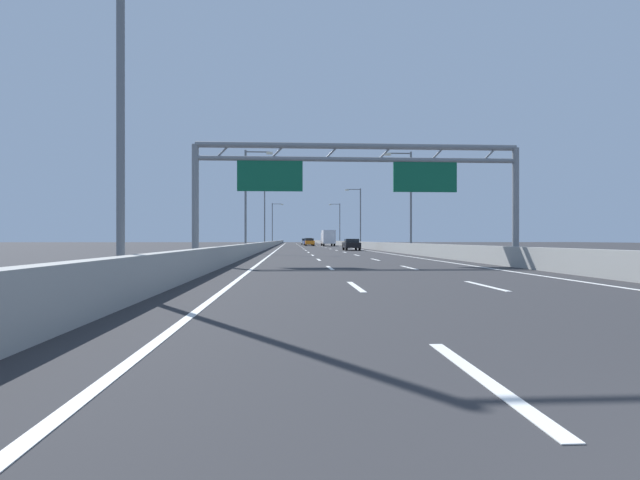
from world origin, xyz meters
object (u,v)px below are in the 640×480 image
white_car (305,241)px  black_car (351,244)px  streetlamp_left_near (130,71)px  box_truck (328,237)px  sign_gantry (356,172)px  streetlamp_right_distant (339,221)px  streetlamp_left_far (266,214)px  blue_car (308,242)px  streetlamp_left_distant (273,221)px  streetlamp_right_mid (408,196)px  orange_car (310,242)px  streetlamp_right_far (359,214)px  streetlamp_left_mid (248,195)px

white_car → black_car: bearing=-87.0°
streetlamp_left_near → box_truck: 85.59m
sign_gantry → streetlamp_right_distant: 88.56m
streetlamp_left_near → streetlamp_left_far: size_ratio=1.00×
blue_car → streetlamp_left_distant: bearing=138.7°
sign_gantry → streetlamp_left_far: streetlamp_left_far is taller
streetlamp_right_mid → streetlamp_left_distant: same height
streetlamp_right_distant → black_car: streetlamp_right_distant is taller
black_car → orange_car: 40.92m
orange_car → box_truck: (3.51, -1.64, 0.91)m
streetlamp_right_mid → black_car: size_ratio=2.22×
white_car → black_car: 65.58m
streetlamp_left_far → streetlamp_right_far: bearing=0.0°
streetlamp_right_mid → black_car: bearing=108.8°
streetlamp_left_far → black_car: (10.97, -22.38, -4.69)m
streetlamp_right_mid → box_truck: 51.04m
streetlamp_left_far → streetlamp_right_far: same height
streetlamp_right_distant → blue_car: 10.92m
streetlamp_left_far → streetlamp_right_distant: 37.14m
streetlamp_right_distant → white_car: streetlamp_right_distant is taller
streetlamp_right_distant → orange_car: bearing=-115.0°
sign_gantry → streetlamp_left_mid: (-7.34, 20.21, 0.55)m
streetlamp_right_far → orange_car: bearing=111.6°
streetlamp_left_distant → white_car: streetlamp_left_distant is taller
streetlamp_right_distant → streetlamp_right_mid: bearing=-90.0°
streetlamp_left_far → streetlamp_left_mid: bearing=-90.0°
sign_gantry → black_car: (3.63, 31.84, -4.14)m
streetlamp_left_mid → box_truck: 52.12m
white_car → streetlamp_left_mid: bearing=-95.6°
streetlamp_right_far → blue_car: streetlamp_right_far is taller
sign_gantry → streetlamp_right_distant: size_ratio=1.82×
streetlamp_left_far → black_car: bearing=-63.9°
orange_car → streetlamp_left_far: bearing=-112.6°
streetlamp_left_distant → white_car: 12.67m
streetlamp_left_far → streetlamp_right_distant: size_ratio=1.00×
streetlamp_left_near → streetlamp_right_far: size_ratio=1.00×
orange_car → white_car: bearing=90.4°
streetlamp_left_mid → streetlamp_right_distant: bearing=77.6°
streetlamp_left_distant → streetlamp_left_far: bearing=-90.0°
streetlamp_left_far → white_car: bearing=80.1°
sign_gantry → black_car: size_ratio=4.06×
streetlamp_right_mid → streetlamp_right_distant: size_ratio=1.00×
streetlamp_left_mid → orange_car: streetlamp_left_mid is taller
streetlamp_left_far → black_car: 25.37m
streetlamp_left_distant → black_car: size_ratio=2.22×
streetlamp_left_mid → streetlamp_right_far: (14.93, 34.01, 0.00)m
streetlamp_right_distant → black_car: (-3.96, -56.39, -4.69)m
streetlamp_right_far → streetlamp_left_distant: size_ratio=1.00×
streetlamp_right_distant → black_car: 56.72m
sign_gantry → black_car: sign_gantry is taller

